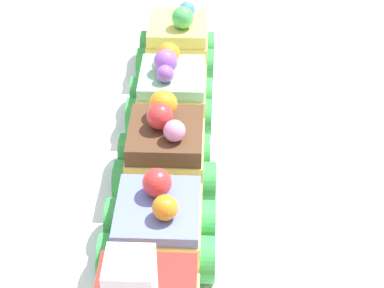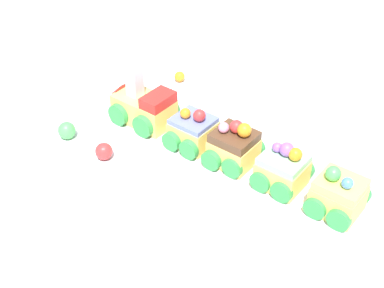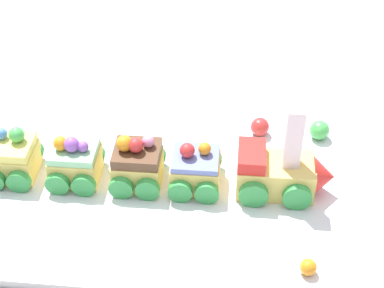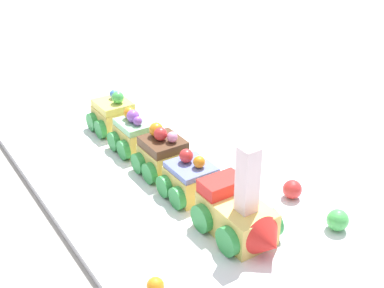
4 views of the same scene
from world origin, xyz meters
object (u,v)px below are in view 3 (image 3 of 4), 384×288
object	(u,v)px
cake_car_blueberry	(196,170)
gumball_orange	(308,267)
cake_car_mint	(75,162)
gumball_red	(260,127)
cake_car_lemon	(12,158)
gumball_green	(320,130)
cake_train_locomotive	(283,171)
cake_car_chocolate	(137,164)

from	to	relation	value
cake_car_blueberry	gumball_orange	world-z (taller)	cake_car_blueberry
cake_car_mint	gumball_red	distance (m)	0.27
cake_car_lemon	gumball_red	bearing A→B (deg)	18.99
gumball_red	cake_car_lemon	bearing A→B (deg)	-160.43
cake_car_lemon	gumball_green	size ratio (longest dim) A/B	2.72
cake_car_blueberry	gumball_red	bearing A→B (deg)	53.50
cake_car_blueberry	gumball_red	size ratio (longest dim) A/B	2.87
cake_train_locomotive	cake_car_mint	bearing A→B (deg)	-179.92
gumball_red	gumball_orange	bearing A→B (deg)	-76.72
gumball_red	gumball_orange	size ratio (longest dim) A/B	1.36
cake_train_locomotive	gumball_green	world-z (taller)	cake_train_locomotive
cake_train_locomotive	gumball_orange	size ratio (longest dim) A/B	6.60
gumball_green	gumball_orange	size ratio (longest dim) A/B	1.43
cake_car_blueberry	gumball_orange	distance (m)	0.20
cake_train_locomotive	gumball_orange	world-z (taller)	cake_train_locomotive
cake_car_chocolate	cake_car_mint	xyz separation A→B (m)	(-0.08, -0.00, -0.00)
gumball_green	cake_train_locomotive	bearing A→B (deg)	-116.03
cake_car_mint	cake_car_lemon	xyz separation A→B (m)	(-0.09, -0.00, 0.00)
cake_car_lemon	gumball_orange	distance (m)	0.42
cake_car_lemon	gumball_green	bearing A→B (deg)	15.13
gumball_green	cake_car_blueberry	bearing A→B (deg)	-145.89
cake_car_blueberry	cake_car_lemon	size ratio (longest dim) A/B	1.00
cake_car_chocolate	cake_car_lemon	xyz separation A→B (m)	(-0.17, -0.00, -0.00)
cake_car_chocolate	gumball_orange	bearing A→B (deg)	-32.46
gumball_orange	cake_car_blueberry	bearing A→B (deg)	136.04
cake_car_mint	cake_car_lemon	world-z (taller)	cake_car_lemon
cake_train_locomotive	cake_car_mint	world-z (taller)	cake_train_locomotive
cake_car_blueberry	gumball_green	bearing A→B (deg)	33.53
cake_car_mint	cake_car_lemon	size ratio (longest dim) A/B	1.00
cake_car_chocolate	gumball_green	world-z (taller)	cake_car_chocolate
gumball_green	gumball_red	xyz separation A→B (m)	(-0.09, 0.00, -0.00)
cake_car_chocolate	gumball_red	bearing A→B (deg)	35.27
cake_car_blueberry	cake_car_chocolate	xyz separation A→B (m)	(-0.08, -0.00, 0.00)
cake_car_mint	gumball_red	bearing A→B (deg)	25.06
cake_car_blueberry	gumball_orange	xyz separation A→B (m)	(0.14, -0.14, -0.01)
cake_car_chocolate	gumball_orange	world-z (taller)	cake_car_chocolate
cake_train_locomotive	gumball_red	distance (m)	0.12
cake_car_mint	gumball_green	world-z (taller)	cake_car_mint
cake_train_locomotive	cake_car_lemon	size ratio (longest dim) A/B	1.69
gumball_orange	gumball_green	bearing A→B (deg)	84.07
cake_car_blueberry	cake_car_chocolate	world-z (taller)	cake_car_chocolate
cake_car_lemon	gumball_green	world-z (taller)	cake_car_lemon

